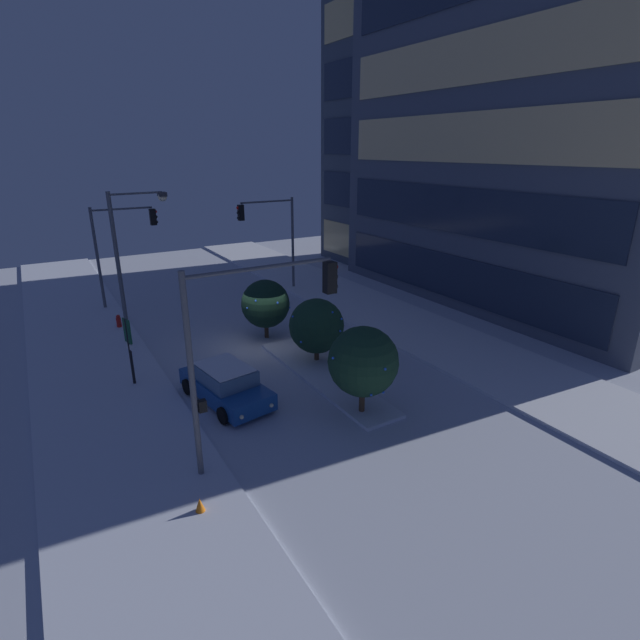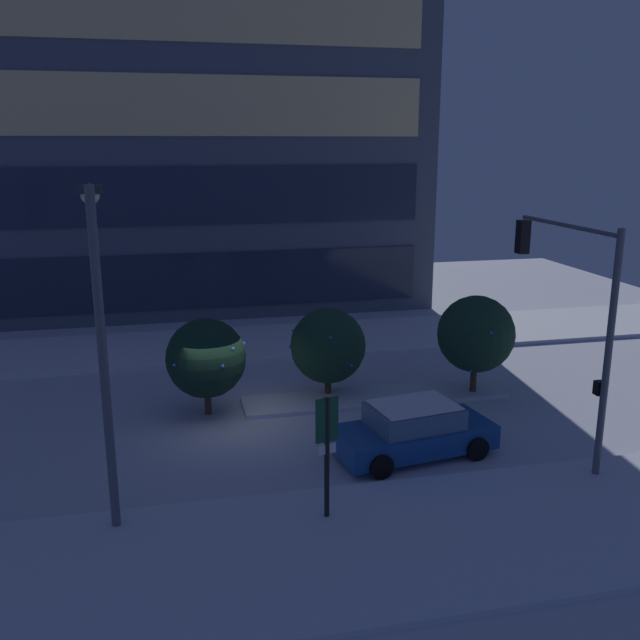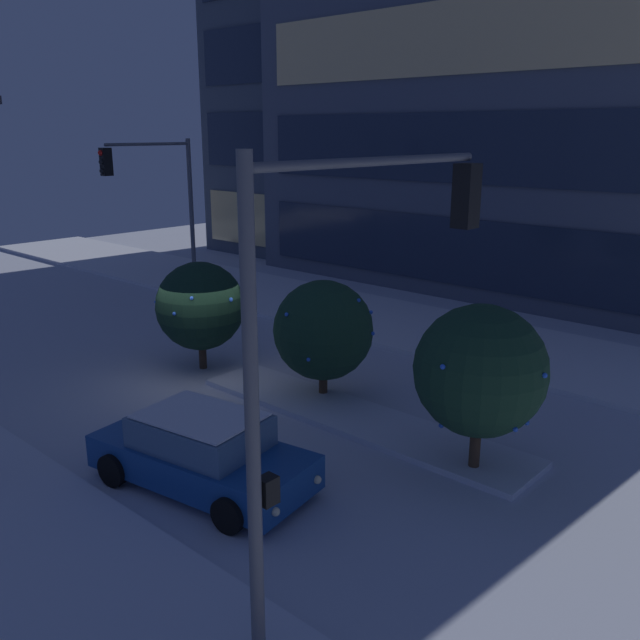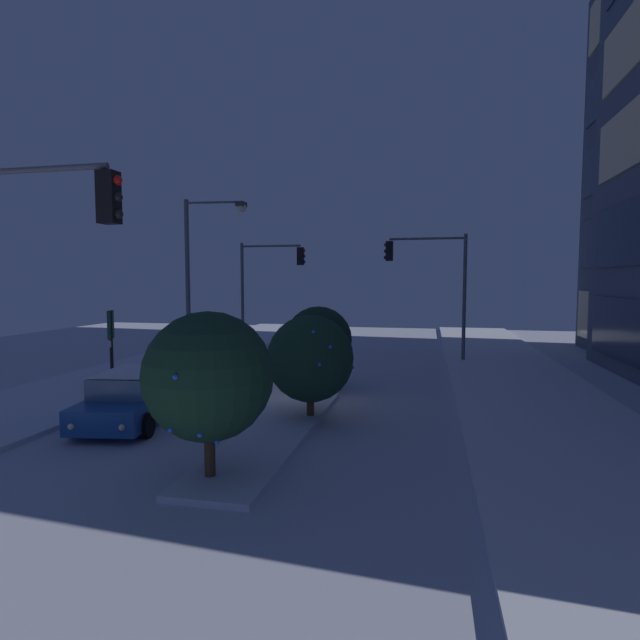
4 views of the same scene
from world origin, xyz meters
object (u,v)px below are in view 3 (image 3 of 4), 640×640
traffic_light_corner_near_right (354,304)px  decorated_tree_left_of_median (200,306)px  car_near (202,452)px  decorated_tree_median (323,330)px  decorated_tree_right_of_median (480,371)px  traffic_light_corner_far_left (158,190)px

traffic_light_corner_near_right → decorated_tree_left_of_median: 10.95m
car_near → traffic_light_corner_near_right: (4.13, -0.52, 3.74)m
decorated_tree_median → decorated_tree_right_of_median: 5.01m
traffic_light_corner_near_right → decorated_tree_median: (-5.40, 5.45, -2.64)m
decorated_tree_median → decorated_tree_right_of_median: bearing=-10.7°
car_near → decorated_tree_right_of_median: decorated_tree_right_of_median is taller
traffic_light_corner_near_right → traffic_light_corner_far_left: size_ratio=1.01×
car_near → decorated_tree_right_of_median: size_ratio=1.36×
car_near → decorated_tree_right_of_median: (3.64, 4.00, 1.46)m
traffic_light_corner_near_right → traffic_light_corner_far_left: (-17.23, 8.96, -0.03)m
traffic_light_corner_far_left → decorated_tree_left_of_median: traffic_light_corner_far_left is taller
decorated_tree_right_of_median → traffic_light_corner_far_left: bearing=165.2°
traffic_light_corner_near_right → decorated_tree_median: bearing=44.7°
traffic_light_corner_near_right → car_near: bearing=82.8°
traffic_light_corner_near_right → decorated_tree_right_of_median: bearing=6.2°
car_near → traffic_light_corner_far_left: bearing=138.2°
traffic_light_corner_near_right → decorated_tree_median: size_ratio=2.10×
decorated_tree_left_of_median → decorated_tree_right_of_median: size_ratio=0.90×
traffic_light_corner_near_right → decorated_tree_left_of_median: (-9.50, 4.79, -2.59)m
decorated_tree_left_of_median → traffic_light_corner_near_right: bearing=-26.7°
traffic_light_corner_near_right → decorated_tree_right_of_median: traffic_light_corner_near_right is taller
car_near → decorated_tree_right_of_median: 5.61m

